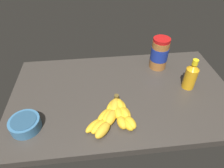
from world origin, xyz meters
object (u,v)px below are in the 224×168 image
Objects in this scene: peanut_butter_jar at (159,53)px; honey_bottle at (191,76)px; small_bowl at (25,124)px; banana_bunch at (115,115)px.

honey_bottle is (9.32, -17.46, -1.63)cm from peanut_butter_jar.
honey_bottle is at bearing 12.23° from small_bowl.
peanut_butter_jar is at bearing 50.12° from banana_bunch.
honey_bottle is at bearing -61.91° from peanut_butter_jar.
peanut_butter_jar reaches higher than banana_bunch.
peanut_butter_jar is 67.97cm from small_bowl.
banana_bunch is at bearing -129.88° from peanut_butter_jar.
peanut_butter_jar is 1.10× the size of honey_bottle.
honey_bottle is 70.52cm from small_bowl.
banana_bunch is 41.29cm from peanut_butter_jar.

